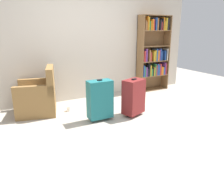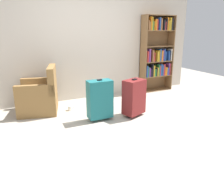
{
  "view_description": "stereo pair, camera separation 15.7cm",
  "coord_description": "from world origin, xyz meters",
  "px_view_note": "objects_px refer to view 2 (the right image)",
  "views": [
    {
      "loc": [
        -1.74,
        -2.83,
        1.57
      ],
      "look_at": [
        -0.02,
        0.37,
        0.55
      ],
      "focal_mm": 34.37,
      "sensor_mm": 36.0,
      "label": 1
    },
    {
      "loc": [
        -1.6,
        -2.9,
        1.57
      ],
      "look_at": [
        -0.02,
        0.37,
        0.55
      ],
      "focal_mm": 34.37,
      "sensor_mm": 36.0,
      "label": 2
    }
  ],
  "objects_px": {
    "bookshelf": "(157,52)",
    "suitcase_teal": "(100,99)",
    "armchair": "(40,96)",
    "suitcase_dark_red": "(134,97)",
    "mug": "(70,108)"
  },
  "relations": [
    {
      "from": "bookshelf",
      "to": "suitcase_teal",
      "type": "relative_size",
      "value": 2.57
    },
    {
      "from": "bookshelf",
      "to": "armchair",
      "type": "distance_m",
      "value": 3.09
    },
    {
      "from": "bookshelf",
      "to": "suitcase_teal",
      "type": "bearing_deg",
      "value": -150.41
    },
    {
      "from": "suitcase_dark_red",
      "to": "suitcase_teal",
      "type": "xyz_separation_m",
      "value": [
        -0.64,
        0.1,
        0.02
      ]
    },
    {
      "from": "armchair",
      "to": "suitcase_dark_red",
      "type": "xyz_separation_m",
      "value": [
        1.54,
        -0.97,
        0.05
      ]
    },
    {
      "from": "suitcase_dark_red",
      "to": "suitcase_teal",
      "type": "distance_m",
      "value": 0.65
    },
    {
      "from": "suitcase_teal",
      "to": "mug",
      "type": "bearing_deg",
      "value": 117.99
    },
    {
      "from": "bookshelf",
      "to": "suitcase_dark_red",
      "type": "height_order",
      "value": "bookshelf"
    },
    {
      "from": "bookshelf",
      "to": "suitcase_teal",
      "type": "xyz_separation_m",
      "value": [
        -2.1,
        -1.19,
        -0.61
      ]
    },
    {
      "from": "suitcase_teal",
      "to": "bookshelf",
      "type": "bearing_deg",
      "value": 29.59
    },
    {
      "from": "mug",
      "to": "bookshelf",
      "type": "bearing_deg",
      "value": 11.55
    },
    {
      "from": "mug",
      "to": "suitcase_dark_red",
      "type": "bearing_deg",
      "value": -38.06
    },
    {
      "from": "armchair",
      "to": "bookshelf",
      "type": "bearing_deg",
      "value": 6.11
    },
    {
      "from": "suitcase_dark_red",
      "to": "suitcase_teal",
      "type": "height_order",
      "value": "suitcase_teal"
    },
    {
      "from": "bookshelf",
      "to": "armchair",
      "type": "relative_size",
      "value": 2.13
    }
  ]
}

